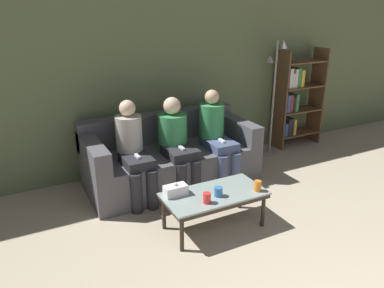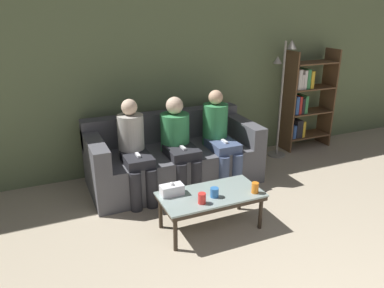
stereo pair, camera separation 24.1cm
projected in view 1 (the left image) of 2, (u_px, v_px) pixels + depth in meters
wall_back at (150, 72)px, 4.76m from camera, size 12.00×0.06×2.60m
couch at (170, 158)px, 4.65m from camera, size 2.06×0.95×0.82m
coffee_table at (214, 197)px, 3.65m from camera, size 1.00×0.51×0.38m
cup_near_left at (207, 198)px, 3.43m from camera, size 0.07×0.07×0.10m
cup_near_right at (218, 192)px, 3.56m from camera, size 0.08×0.08×0.09m
cup_far_center at (258, 186)px, 3.65m from camera, size 0.07×0.07×0.11m
tissue_box at (176, 190)px, 3.58m from camera, size 0.22×0.12×0.13m
bookshelf at (294, 99)px, 5.72m from camera, size 0.77×0.32×1.49m
standing_lamp at (275, 86)px, 5.29m from camera, size 0.31×0.26×1.66m
seated_person_left_end at (133, 149)px, 4.13m from camera, size 0.31×0.64×1.13m
seated_person_mid_left at (176, 141)px, 4.37m from camera, size 0.34×0.65×1.10m
seated_person_mid_right at (216, 134)px, 4.59m from camera, size 0.31×0.64×1.14m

